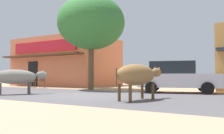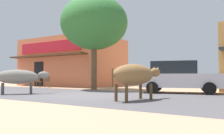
% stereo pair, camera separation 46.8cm
% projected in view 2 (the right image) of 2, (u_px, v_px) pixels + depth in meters
% --- Properties ---
extents(ground, '(80.00, 80.00, 0.00)m').
position_uv_depth(ground, '(83.00, 95.00, 10.81)').
color(ground, tan).
extents(asphalt_road, '(72.00, 6.36, 0.00)m').
position_uv_depth(asphalt_road, '(83.00, 95.00, 10.81)').
color(asphalt_road, '#514E52').
rests_on(asphalt_road, ground).
extents(storefront_left_cafe, '(8.63, 6.90, 4.24)m').
position_uv_depth(storefront_left_cafe, '(73.00, 63.00, 21.84)').
color(storefront_left_cafe, '#DB7850').
rests_on(storefront_left_cafe, ground).
extents(roadside_tree, '(4.39, 4.39, 6.12)m').
position_uv_depth(roadside_tree, '(94.00, 23.00, 15.08)').
color(roadside_tree, brown).
rests_on(roadside_tree, ground).
extents(parked_hatchback_car, '(4.39, 2.72, 1.64)m').
position_uv_depth(parked_hatchback_car, '(178.00, 77.00, 11.99)').
color(parked_hatchback_car, silver).
rests_on(parked_hatchback_car, ground).
extents(cow_near_brown, '(1.85, 2.29, 1.20)m').
position_uv_depth(cow_near_brown, '(19.00, 77.00, 11.22)').
color(cow_near_brown, slate).
rests_on(cow_near_brown, ground).
extents(cow_far_dark, '(1.23, 2.59, 1.32)m').
position_uv_depth(cow_far_dark, '(135.00, 75.00, 8.36)').
color(cow_far_dark, olive).
rests_on(cow_far_dark, ground).
extents(cafe_chair_near_tree, '(0.62, 0.62, 0.92)m').
position_uv_depth(cafe_chair_near_tree, '(47.00, 81.00, 17.37)').
color(cafe_chair_near_tree, brown).
rests_on(cafe_chair_near_tree, ground).
extents(cafe_chair_by_doorway, '(0.59, 0.59, 0.92)m').
position_uv_depth(cafe_chair_by_doorway, '(37.00, 81.00, 17.80)').
color(cafe_chair_by_doorway, brown).
rests_on(cafe_chair_by_doorway, ground).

